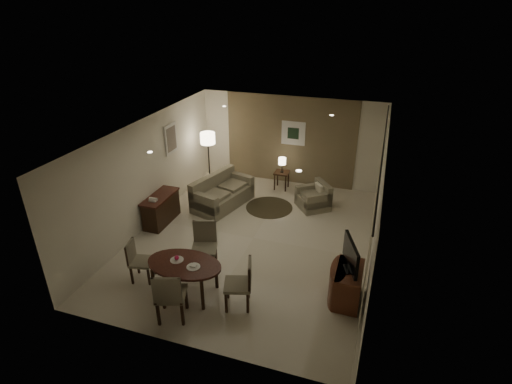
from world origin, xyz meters
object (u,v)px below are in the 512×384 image
(chair_near, at_px, (171,293))
(floor_lamp, at_px, (209,160))
(chair_far, at_px, (204,248))
(console_desk, at_px, (161,209))
(tv_cabinet, at_px, (348,285))
(chair_left, at_px, (142,261))
(side_table, at_px, (282,180))
(armchair, at_px, (313,196))
(chair_right, at_px, (237,284))
(sofa, at_px, (223,191))
(dining_table, at_px, (186,278))

(chair_near, distance_m, floor_lamp, 5.61)
(chair_near, relative_size, chair_far, 1.01)
(console_desk, distance_m, chair_near, 3.54)
(tv_cabinet, distance_m, chair_left, 4.11)
(chair_near, height_order, chair_far, chair_near)
(console_desk, relative_size, side_table, 2.21)
(tv_cabinet, bearing_deg, armchair, 110.99)
(chair_left, height_order, side_table, chair_left)
(chair_far, bearing_deg, console_desk, 124.33)
(chair_left, xyz_separation_m, floor_lamp, (-0.55, 4.57, 0.41))
(chair_right, bearing_deg, sofa, -170.81)
(chair_far, height_order, sofa, chair_far)
(console_desk, bearing_deg, armchair, 29.37)
(chair_far, relative_size, floor_lamp, 0.62)
(tv_cabinet, relative_size, side_table, 1.66)
(chair_left, bearing_deg, side_table, -30.14)
(chair_right, bearing_deg, tv_cabinet, 95.43)
(armchair, height_order, floor_lamp, floor_lamp)
(tv_cabinet, height_order, armchair, armchair)
(tv_cabinet, relative_size, chair_far, 0.85)
(chair_near, bearing_deg, sofa, -97.59)
(side_table, bearing_deg, chair_right, -84.08)
(dining_table, height_order, chair_right, chair_right)
(dining_table, bearing_deg, floor_lamp, 108.73)
(console_desk, xyz_separation_m, floor_lamp, (0.28, 2.39, 0.48))
(console_desk, distance_m, chair_right, 3.75)
(chair_far, xyz_separation_m, chair_right, (1.05, -0.83, -0.03))
(chair_left, distance_m, floor_lamp, 4.62)
(dining_table, relative_size, side_table, 2.73)
(chair_left, relative_size, sofa, 0.49)
(chair_left, relative_size, armchair, 1.10)
(chair_right, height_order, sofa, chair_right)
(chair_far, bearing_deg, dining_table, -110.03)
(chair_right, height_order, armchair, chair_right)
(chair_far, xyz_separation_m, armchair, (1.65, 3.47, -0.17))
(sofa, bearing_deg, chair_left, -168.92)
(chair_far, relative_size, armchair, 1.32)
(chair_near, bearing_deg, dining_table, -101.62)
(dining_table, bearing_deg, chair_far, 87.79)
(tv_cabinet, height_order, dining_table, tv_cabinet)
(tv_cabinet, height_order, floor_lamp, floor_lamp)
(chair_far, distance_m, sofa, 2.93)
(chair_left, distance_m, chair_right, 2.12)
(chair_far, bearing_deg, chair_left, -164.36)
(armchair, bearing_deg, chair_left, -70.14)
(sofa, relative_size, floor_lamp, 1.05)
(chair_far, distance_m, side_table, 4.43)
(side_table, bearing_deg, dining_table, -95.98)
(chair_far, bearing_deg, floor_lamp, 94.87)
(chair_left, relative_size, chair_right, 0.89)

